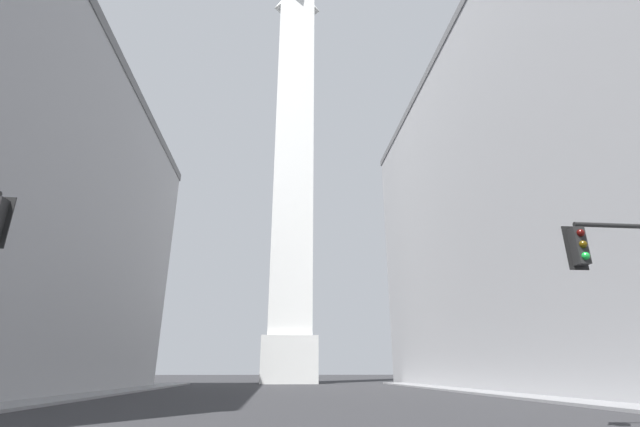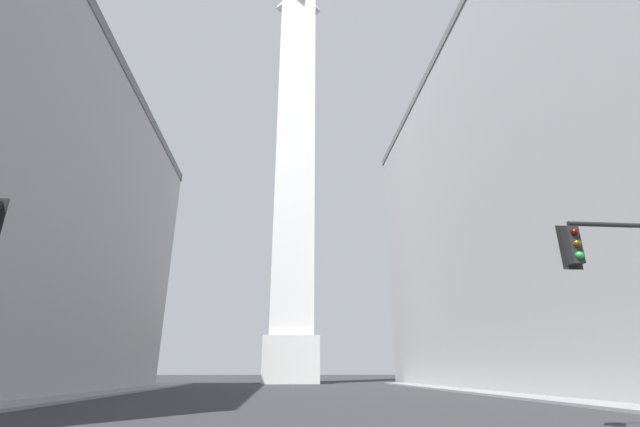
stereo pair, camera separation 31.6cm
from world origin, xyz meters
The scene contains 3 objects.
sidewalk_right centered at (14.91, 21.82, 0.07)m, with size 5.00×72.74×0.15m, color gray.
building_right centered at (26.64, 33.24, 17.70)m, with size 23.39×59.56×35.37m.
obelisk centered at (0.00, 60.61, 34.37)m, with size 7.52×7.52×71.70m.
Camera 2 is at (-1.43, -1.33, 1.57)m, focal length 24.00 mm.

